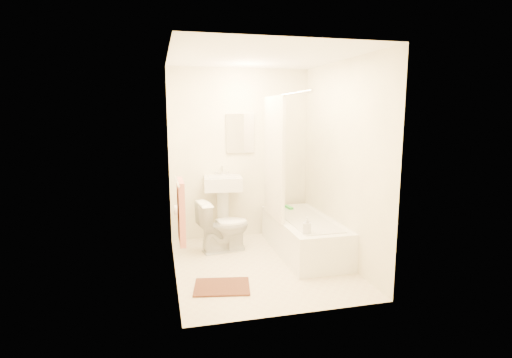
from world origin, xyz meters
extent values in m
plane|color=beige|center=(0.00, 0.00, 0.00)|extent=(2.40, 2.40, 0.00)
plane|color=white|center=(0.00, 0.00, 2.40)|extent=(2.40, 2.40, 0.00)
cube|color=beige|center=(0.00, 1.20, 1.20)|extent=(2.00, 0.02, 2.40)
cube|color=beige|center=(-1.00, 0.00, 1.20)|extent=(0.02, 2.40, 2.40)
cube|color=beige|center=(1.00, 0.00, 1.20)|extent=(0.02, 2.40, 2.40)
cube|color=white|center=(0.00, 1.18, 1.50)|extent=(0.40, 0.03, 0.55)
cylinder|color=silver|center=(0.30, 0.10, 2.00)|extent=(0.03, 1.70, 0.03)
cube|color=silver|center=(0.30, 0.50, 1.22)|extent=(0.04, 0.80, 1.55)
cylinder|color=silver|center=(-0.96, -0.25, 1.10)|extent=(0.02, 0.60, 0.02)
cube|color=#CC7266|center=(-0.93, -0.25, 0.78)|extent=(0.06, 0.45, 0.66)
cylinder|color=white|center=(-0.93, 0.12, 0.70)|extent=(0.11, 0.12, 0.12)
imported|color=white|center=(-0.35, 0.61, 0.33)|extent=(0.73, 0.48, 0.66)
cube|color=#4C2A1A|center=(-0.55, -0.50, 0.01)|extent=(0.64, 0.52, 0.02)
imported|color=silver|center=(0.45, -0.31, 0.55)|extent=(0.11, 0.11, 0.19)
cube|color=green|center=(0.62, 0.84, 0.47)|extent=(0.08, 0.19, 0.04)
camera|label=1|loc=(-1.14, -4.37, 1.81)|focal=28.00mm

